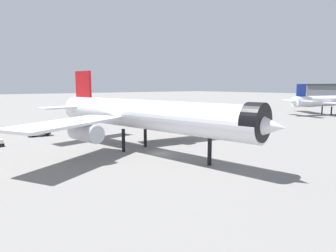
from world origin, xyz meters
The scene contains 5 objects.
ground centered at (0.00, 0.00, 0.00)m, with size 900.00×900.00×0.00m, color slate.
airliner_near_gate centered at (-4.26, -1.39, 7.36)m, with size 57.08×51.44×16.69m.
airliner_far_taxiway centered at (-13.33, 108.07, 6.10)m, with size 42.25×47.53×13.84m.
service_truck_front centered at (-35.99, -12.74, 1.59)m, with size 3.09×5.72×3.00m.
traffic_cone_near_nose centered at (-23.70, 23.74, 0.32)m, with size 0.51×0.51×0.64m, color #F2600C.
Camera 1 is at (44.38, -33.62, 13.21)m, focal length 31.15 mm.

